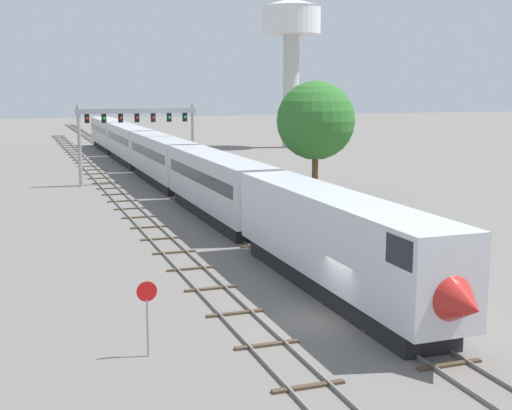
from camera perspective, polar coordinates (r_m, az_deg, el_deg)
ground_plane at (r=30.39m, az=5.84°, el=-9.33°), size 400.00×400.00×0.00m
track_main at (r=87.67m, az=-9.88°, el=3.15°), size 2.60×200.00×0.16m
track_near at (r=67.24m, az=-11.64°, el=1.13°), size 2.60×160.00×0.16m
passenger_train at (r=72.00m, az=-7.83°, el=3.83°), size 3.04×101.25×4.80m
signal_gantry at (r=71.49m, az=-9.70°, el=6.43°), size 12.10×0.49×8.02m
water_tower at (r=113.78m, az=2.91°, el=13.97°), size 9.40×9.40×23.46m
stop_sign at (r=26.07m, az=-8.90°, el=-8.32°), size 0.76×0.08×2.88m
trackside_tree_left at (r=63.80m, az=4.91°, el=6.90°), size 7.14×7.14×10.37m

